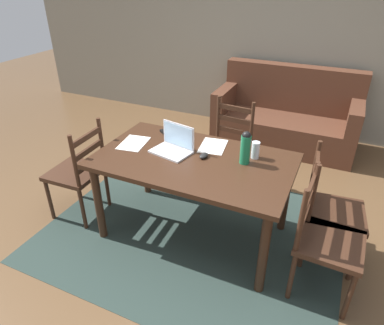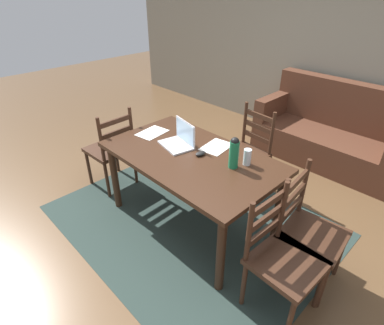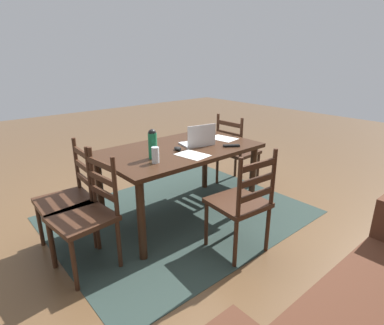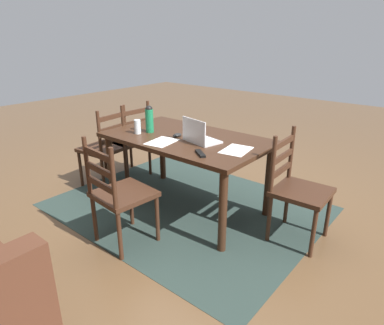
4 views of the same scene
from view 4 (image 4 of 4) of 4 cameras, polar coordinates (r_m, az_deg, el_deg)
ground_plane at (r=3.56m, az=-0.94°, el=-7.49°), size 14.00×14.00×0.00m
area_rug at (r=3.56m, az=-0.94°, el=-7.45°), size 2.57×2.03×0.01m
dining_table at (r=3.29m, az=-1.01°, el=2.82°), size 1.59×0.93×0.76m
chair_left_near at (r=2.99m, az=17.45°, el=-4.38°), size 0.46×0.46×0.95m
chair_right_far at (r=4.01m, az=-14.59°, el=2.36°), size 0.48×0.48×0.95m
chair_far_head at (r=2.84m, az=-12.16°, el=-5.29°), size 0.48×0.48×0.95m
chair_right_near at (r=4.22m, az=-10.60°, el=3.62°), size 0.46×0.46×0.95m
laptop at (r=3.08m, az=1.17°, el=4.48°), size 0.36×0.28×0.23m
water_bottle at (r=3.41m, az=-7.25°, el=7.41°), size 0.08×0.08×0.27m
drinking_glass at (r=3.39m, az=-9.23°, el=6.00°), size 0.07×0.07×0.14m
computer_mouse at (r=3.26m, az=-2.53°, el=4.67°), size 0.07×0.11×0.03m
tv_remote at (r=2.77m, az=1.42°, el=1.55°), size 0.16×0.13×0.02m
paper_stack_left at (r=2.90m, az=7.51°, el=2.10°), size 0.25×0.32×0.00m
paper_stack_right at (r=3.11m, az=-5.13°, el=3.51°), size 0.25×0.32×0.00m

